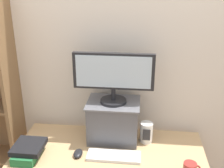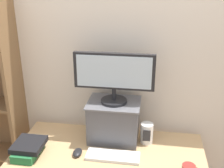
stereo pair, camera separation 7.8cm
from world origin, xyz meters
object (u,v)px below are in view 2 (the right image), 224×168
Objects in this scene: riser_box at (114,120)px; computer_mouse at (77,153)px; book_stack at (28,148)px; desk_speaker at (147,133)px; keyboard at (113,156)px; desk at (109,160)px; computer_monitor at (114,75)px.

riser_box reaches higher than computer_mouse.
desk_speaker is at bearing 18.78° from book_stack.
keyboard is (0.03, -0.25, -0.15)m from riser_box.
keyboard is at bearing -64.77° from desk.
desk is 0.30m from riser_box.
computer_mouse is (-0.26, -0.01, 0.01)m from keyboard.
riser_box is 0.29m from keyboard.
book_stack is at bearing -152.30° from computer_monitor.
keyboard is 3.67× the size of computer_mouse.
computer_monitor is 5.69× the size of computer_mouse.
desk is 0.65m from computer_monitor.
desk_speaker is (0.49, 0.24, 0.06)m from computer_mouse.
desk_speaker reaches higher than computer_mouse.
computer_mouse reaches higher than keyboard.
desk_speaker is (0.83, 0.28, 0.03)m from book_stack.
desk is at bearing -152.07° from desk_speaker.
book_stack is at bearing -172.23° from computer_mouse.
desk_speaker is (0.26, -0.02, -0.45)m from computer_monitor.
desk is 13.43× the size of computer_mouse.
keyboard is 0.33m from desk_speaker.
riser_box is at bearing 86.00° from desk.
riser_box is 3.84× the size of computer_mouse.
computer_monitor reaches higher than riser_box.
riser_box is at bearing 27.82° from book_stack.
riser_box is 0.27m from desk_speaker.
computer_monitor reaches higher than desk_speaker.
desk_speaker is (0.23, 0.23, 0.07)m from keyboard.
desk is at bearing -94.04° from computer_monitor.
book_stack is (-0.35, -0.05, 0.03)m from computer_mouse.
keyboard is at bearing 5.10° from book_stack.
book_stack is (-0.61, -0.05, 0.04)m from keyboard.
computer_mouse is 0.64× the size of desk_speaker.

